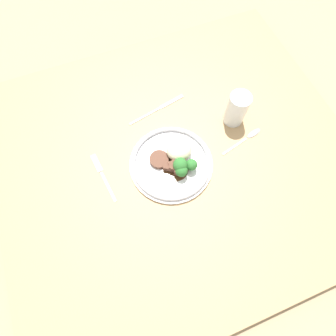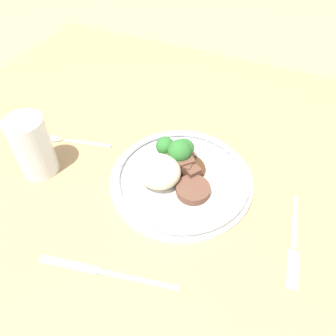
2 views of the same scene
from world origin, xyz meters
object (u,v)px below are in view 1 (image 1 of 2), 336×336
object	(u,v)px
fork	(101,173)
knife	(159,108)
plate	(174,162)
spoon	(249,136)
juice_glass	(236,110)

from	to	relation	value
fork	knife	bearing A→B (deg)	-65.49
plate	knife	xyz separation A→B (m)	(0.03, 0.21, -0.02)
plate	knife	size ratio (longest dim) A/B	1.21
fork	spoon	distance (m)	0.48
plate	juice_glass	size ratio (longest dim) A/B	2.21
plate	spoon	size ratio (longest dim) A/B	1.63
plate	knife	distance (m)	0.21
juice_glass	fork	size ratio (longest dim) A/B	0.67
plate	spoon	bearing A→B (deg)	0.01
juice_glass	knife	xyz separation A→B (m)	(-0.21, 0.13, -0.05)
knife	spoon	world-z (taller)	spoon
juice_glass	fork	world-z (taller)	juice_glass
plate	juice_glass	world-z (taller)	juice_glass
juice_glass	fork	xyz separation A→B (m)	(-0.46, -0.03, -0.05)
plate	fork	size ratio (longest dim) A/B	1.48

